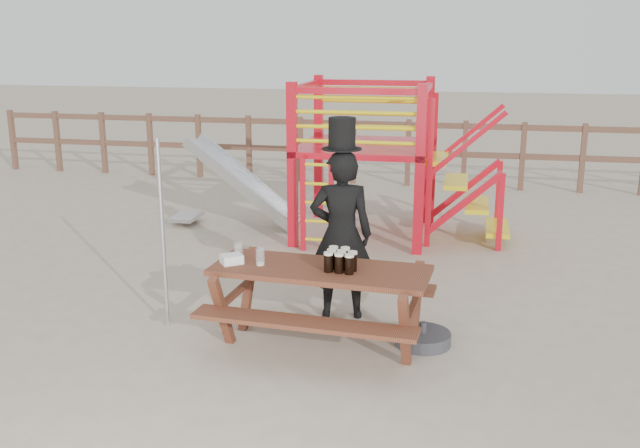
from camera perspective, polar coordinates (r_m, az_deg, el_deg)
The scene contains 10 objects.
ground at distance 6.57m, azimuth -2.98°, elevation -8.92°, with size 60.00×60.00×0.00m, color #B7A68E.
back_fence at distance 13.05m, azimuth 4.88°, elevation 6.36°, with size 15.09×0.09×1.20m.
playground_fort at distance 9.63m, azimuth 3.11°, elevation 5.41°, with size 4.71×1.84×2.10m.
picnic_table at distance 6.20m, azimuth 0.03°, elevation -5.85°, with size 1.95×1.41×0.72m.
man_with_hat at distance 6.74m, azimuth 1.71°, elevation -0.49°, with size 0.65×0.49×1.93m.
metal_pole at distance 6.64m, azimuth -12.47°, elevation -0.87°, with size 0.04×0.04×1.78m, color #B2B2B7.
parasol_base at distance 6.44m, azimuth 8.22°, elevation -9.02°, with size 0.49×0.49×0.21m.
paper_bag at distance 6.26m, azimuth -7.08°, elevation -2.80°, with size 0.18×0.14×0.08m, color white.
stout_pints at distance 6.03m, azimuth 1.62°, elevation -2.91°, with size 0.27×0.28×0.17m.
empty_glasses at distance 6.26m, azimuth -5.68°, elevation -2.47°, with size 0.31×0.18×0.15m.
Camera 1 is at (1.57, -5.81, 2.65)m, focal length 40.00 mm.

